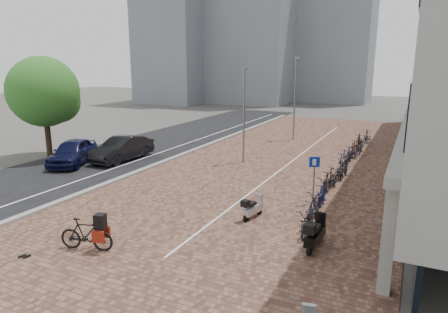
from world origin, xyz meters
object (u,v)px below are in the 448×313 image
Objects in this scene: car_navy at (73,152)px; scooter_front at (253,208)px; hero_bike at (86,234)px; scooter_mid at (315,233)px; car_dark at (122,149)px; parking_sign at (314,173)px.

car_navy is 3.39× the size of scooter_front.
scooter_mid is at bearing -78.76° from hero_bike.
car_navy is 13.99m from scooter_front.
car_navy is 17.25m from scooter_mid.
car_dark is at bearing 165.56° from scooter_front.
car_dark is 12.72m from scooter_front.
scooter_front is 0.81× the size of scooter_mid.
parking_sign reaches higher than car_dark.
car_navy is 2.34× the size of hero_bike.
scooter_mid is 4.58m from parking_sign.
hero_bike is (7.41, -10.68, -0.18)m from car_dark.
car_navy is 12.81m from hero_bike.
hero_bike is at bearing -53.73° from car_dark.
scooter_mid is at bearing -24.98° from car_dark.
scooter_front is 3.43m from parking_sign.
hero_bike is 7.80m from scooter_mid.
car_navy is 3.02m from car_dark.
parking_sign reaches higher than hero_bike.
hero_bike is at bearing -116.63° from scooter_front.
scooter_front is (13.56, -3.42, -0.32)m from car_navy.
hero_bike is at bearing -149.60° from parking_sign.
car_navy is at bearing 32.59° from hero_bike.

